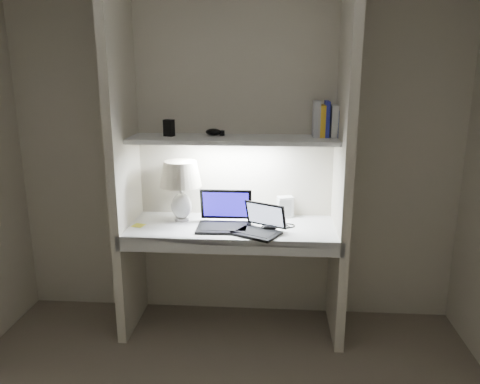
# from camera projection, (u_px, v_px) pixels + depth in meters

# --- Properties ---
(back_wall) EXTENTS (3.20, 0.01, 2.50)m
(back_wall) POSITION_uv_depth(u_px,v_px,m) (235.00, 150.00, 3.35)
(back_wall) COLOR beige
(back_wall) RESTS_ON floor
(alcove_panel_left) EXTENTS (0.06, 0.55, 2.50)m
(alcove_panel_left) POSITION_uv_depth(u_px,v_px,m) (123.00, 155.00, 3.13)
(alcove_panel_left) COLOR beige
(alcove_panel_left) RESTS_ON floor
(alcove_panel_right) EXTENTS (0.06, 0.55, 2.50)m
(alcove_panel_right) POSITION_uv_depth(u_px,v_px,m) (344.00, 158.00, 3.03)
(alcove_panel_right) COLOR beige
(alcove_panel_right) RESTS_ON floor
(desk) EXTENTS (1.40, 0.55, 0.04)m
(desk) POSITION_uv_depth(u_px,v_px,m) (232.00, 228.00, 3.21)
(desk) COLOR white
(desk) RESTS_ON alcove_panel_left
(desk_apron) EXTENTS (1.46, 0.03, 0.10)m
(desk_apron) POSITION_uv_depth(u_px,v_px,m) (228.00, 246.00, 2.96)
(desk_apron) COLOR silver
(desk_apron) RESTS_ON desk
(shelf) EXTENTS (1.40, 0.36, 0.03)m
(shelf) POSITION_uv_depth(u_px,v_px,m) (233.00, 139.00, 3.15)
(shelf) COLOR silver
(shelf) RESTS_ON back_wall
(strip_light) EXTENTS (0.60, 0.04, 0.02)m
(strip_light) POSITION_uv_depth(u_px,v_px,m) (233.00, 143.00, 3.15)
(strip_light) COLOR white
(strip_light) RESTS_ON shelf
(table_lamp) EXTENTS (0.29, 0.29, 0.43)m
(table_lamp) POSITION_uv_depth(u_px,v_px,m) (181.00, 181.00, 3.24)
(table_lamp) COLOR white
(table_lamp) RESTS_ON desk
(laptop_main) EXTENTS (0.36, 0.31, 0.24)m
(laptop_main) POSITION_uv_depth(u_px,v_px,m) (225.00, 219.00, 3.17)
(laptop_main) COLOR black
(laptop_main) RESTS_ON desk
(laptop_netbook) EXTENTS (0.38, 0.36, 0.19)m
(laptop_netbook) POSITION_uv_depth(u_px,v_px,m) (259.00, 226.00, 3.06)
(laptop_netbook) COLOR black
(laptop_netbook) RESTS_ON desk
(speaker) EXTENTS (0.13, 0.10, 0.15)m
(speaker) POSITION_uv_depth(u_px,v_px,m) (285.00, 207.00, 3.37)
(speaker) COLOR silver
(speaker) RESTS_ON desk
(mouse) EXTENTS (0.11, 0.07, 0.04)m
(mouse) POSITION_uv_depth(u_px,v_px,m) (269.00, 228.00, 3.10)
(mouse) COLOR black
(mouse) RESTS_ON desk
(cable_coil) EXTENTS (0.10, 0.10, 0.01)m
(cable_coil) POSITION_uv_depth(u_px,v_px,m) (289.00, 226.00, 3.19)
(cable_coil) COLOR black
(cable_coil) RESTS_ON desk
(sticky_note) EXTENTS (0.10, 0.10, 0.00)m
(sticky_note) POSITION_uv_depth(u_px,v_px,m) (138.00, 225.00, 3.20)
(sticky_note) COLOR yellow
(sticky_note) RESTS_ON desk
(book_row) EXTENTS (0.23, 0.16, 0.24)m
(book_row) POSITION_uv_depth(u_px,v_px,m) (329.00, 120.00, 3.15)
(book_row) COLOR silver
(book_row) RESTS_ON shelf
(shelf_box) EXTENTS (0.08, 0.07, 0.11)m
(shelf_box) POSITION_uv_depth(u_px,v_px,m) (169.00, 128.00, 3.18)
(shelf_box) COLOR black
(shelf_box) RESTS_ON shelf
(shelf_gadget) EXTENTS (0.12, 0.10, 0.05)m
(shelf_gadget) POSITION_uv_depth(u_px,v_px,m) (213.00, 132.00, 3.21)
(shelf_gadget) COLOR black
(shelf_gadget) RESTS_ON shelf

